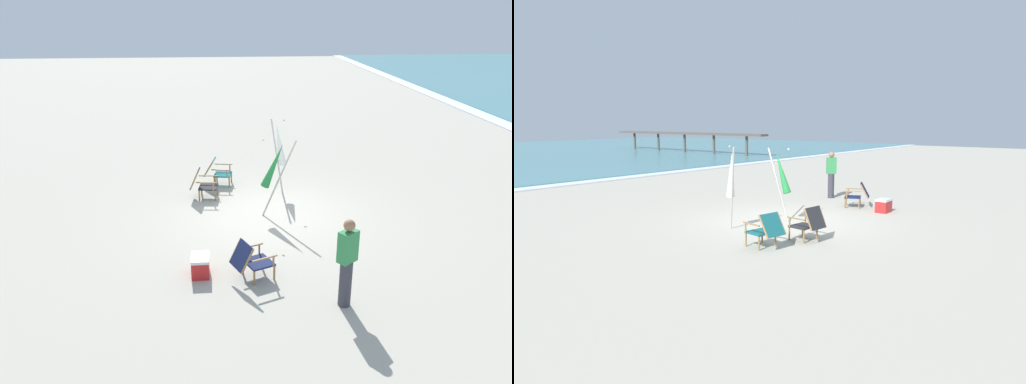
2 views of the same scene
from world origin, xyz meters
The scene contains 10 objects.
ground_plane centered at (0.00, 0.00, 0.00)m, with size 80.00×80.00×0.00m, color #B7AF9E.
surf_band centered at (0.00, 11.49, 0.03)m, with size 80.00×1.10×0.06m, color white.
beach_chair_back_left centered at (-2.37, -1.24, 0.42)m, with size 0.70×0.86×0.77m.
beach_chair_mid_center centered at (3.06, -0.66, 0.42)m, with size 0.82×0.92×0.79m.
beach_chair_front_right centered at (-1.33, -1.65, 0.43)m, with size 0.65×0.78×0.80m.
umbrella_furled_green centered at (0.06, 0.13, 1.30)m, with size 0.32×0.87×1.99m.
umbrella_furled_white centered at (-1.57, 0.46, 1.37)m, with size 0.41×0.48×2.10m.
person_near_chairs centered at (4.07, 0.90, 0.84)m, with size 0.36×0.39×1.63m.
cooler_box centered at (2.81, -1.63, 0.20)m, with size 0.49×0.35×0.40m.
pier_distant centered at (16.26, 22.04, 1.55)m, with size 0.90×17.10×1.72m.
Camera 2 is at (-9.80, -7.07, 2.70)m, focal length 32.00 mm.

